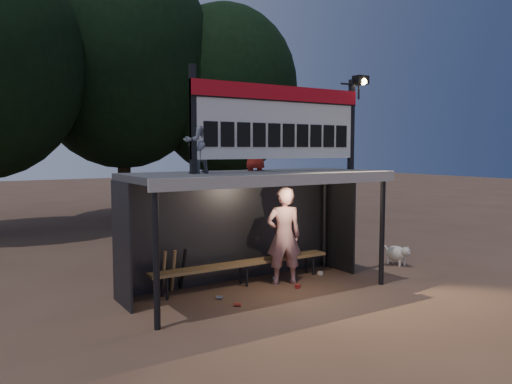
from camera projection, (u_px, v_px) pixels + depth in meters
ground at (258, 291)px, 9.67m from camera, size 80.00×80.00×0.00m
player at (284, 236)px, 10.13m from camera, size 0.85×0.69×1.99m
child_a at (195, 142)px, 8.84m from camera, size 0.67×0.61×1.12m
child_b at (255, 146)px, 9.98m from camera, size 0.57×0.46×1.00m
dugout_shelter at (252, 196)px, 9.71m from camera, size 5.10×2.08×2.32m
scoreboard_assembly at (283, 120)px, 9.67m from camera, size 4.10×0.27×1.99m
bench at (244, 264)px, 10.09m from camera, size 4.00×0.35×0.48m
tree_mid at (122, 61)px, 19.37m from camera, size 7.22×7.22×10.36m
tree_right at (225, 90)px, 20.73m from camera, size 6.08×6.08×8.72m
dog at (398, 253)px, 11.86m from camera, size 0.36×0.81×0.49m
bats at (173, 270)px, 9.57m from camera, size 0.47×0.32×0.84m
litter at (274, 287)px, 9.87m from camera, size 2.80×1.22×0.08m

